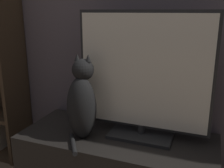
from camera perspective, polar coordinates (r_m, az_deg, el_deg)
The scene contains 3 objects.
tv_stand at distance 1.79m, azimuth 1.02°, elevation -17.22°, with size 1.22×0.52×0.42m.
tv at distance 1.57m, azimuth 6.78°, elevation 1.37°, with size 0.81×0.23×0.77m.
cat at distance 1.59m, azimuth -6.52°, elevation -4.03°, with size 0.18×0.32×0.52m.
Camera 1 is at (0.52, -0.49, 1.18)m, focal length 42.00 mm.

